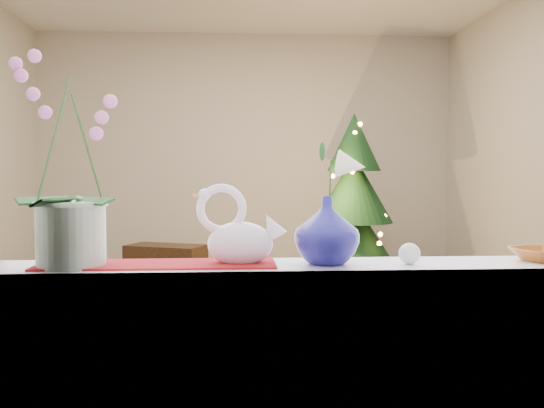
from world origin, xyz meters
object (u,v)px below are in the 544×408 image
(blue_vase, at_px, (327,225))
(xmas_tree, at_px, (354,207))
(orchid_pot, at_px, (70,159))
(side_table, at_px, (166,273))
(paperweight, at_px, (409,254))
(amber_dish, at_px, (541,255))
(swan, at_px, (240,227))

(blue_vase, xyz_separation_m, xmas_tree, (0.83, 3.74, -0.17))
(orchid_pot, xyz_separation_m, side_table, (-0.15, 3.81, -0.97))
(paperweight, height_order, xmas_tree, xmas_tree)
(amber_dish, height_order, xmas_tree, xmas_tree)
(orchid_pot, relative_size, amber_dish, 4.38)
(paperweight, distance_m, amber_dish, 0.43)
(amber_dish, bearing_deg, swan, -179.61)
(swan, bearing_deg, blue_vase, 22.60)
(swan, relative_size, xmas_tree, 0.15)
(blue_vase, xyz_separation_m, paperweight, (0.25, -0.02, -0.08))
(paperweight, height_order, amber_dish, paperweight)
(blue_vase, height_order, paperweight, blue_vase)
(blue_vase, bearing_deg, side_table, 103.36)
(swan, distance_m, side_table, 3.93)
(swan, relative_size, amber_dish, 1.86)
(blue_vase, bearing_deg, xmas_tree, 77.43)
(side_table, bearing_deg, orchid_pot, -65.40)
(amber_dish, relative_size, side_table, 0.20)
(orchid_pot, height_order, amber_dish, orchid_pot)
(orchid_pot, height_order, blue_vase, orchid_pot)
(blue_vase, xyz_separation_m, amber_dish, (0.67, 0.01, -0.10))
(swan, bearing_deg, orchid_pot, -153.58)
(blue_vase, xyz_separation_m, side_table, (-0.90, 3.80, -0.77))
(orchid_pot, xyz_separation_m, amber_dish, (1.42, 0.02, -0.30))
(orchid_pot, height_order, paperweight, orchid_pot)
(orchid_pot, xyz_separation_m, blue_vase, (0.75, 0.01, -0.20))
(paperweight, relative_size, amber_dish, 0.45)
(orchid_pot, bearing_deg, blue_vase, 0.74)
(paperweight, height_order, side_table, paperweight)
(blue_vase, distance_m, paperweight, 0.26)
(xmas_tree, bearing_deg, blue_vase, -102.57)
(orchid_pot, relative_size, blue_vase, 2.68)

